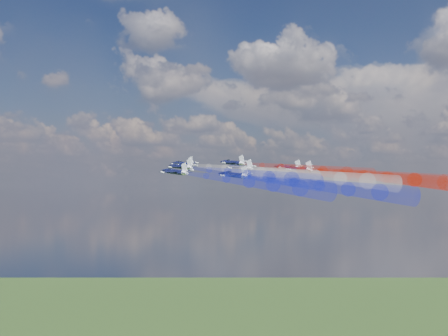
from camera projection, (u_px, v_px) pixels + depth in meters
The scene contains 16 objects.
jet_lead at pixel (183, 164), 181.73m from camera, with size 10.11×12.64×3.37m, color black, non-canonical shape.
trail_lead at pixel (243, 170), 159.36m from camera, with size 4.21×47.58×4.21m, color white, non-canonical shape.
jet_inner_left at pixel (181, 167), 165.11m from camera, with size 10.11×12.64×3.37m, color black, non-canonical shape.
trail_inner_left at pixel (247, 174), 142.75m from camera, with size 4.21×47.58×4.21m, color #1A24E0, non-canonical shape.
jet_inner_right at pixel (233, 163), 178.67m from camera, with size 10.11×12.64×3.37m, color black, non-canonical shape.
trail_inner_right at pixel (301, 169), 156.30m from camera, with size 4.21×47.58×4.21m, color red, non-canonical shape.
jet_outer_left at pixel (175, 172), 148.55m from camera, with size 10.11×12.64×3.37m, color black, non-canonical shape.
trail_outer_left at pixel (249, 181), 126.18m from camera, with size 4.21×47.58×4.21m, color #1A24E0, non-canonical shape.
jet_center_third at pixel (240, 168), 163.99m from camera, with size 10.11×12.64×3.37m, color black, non-canonical shape.
trail_center_third at pixel (316, 175), 141.62m from camera, with size 4.21×47.58×4.21m, color white, non-canonical shape.
jet_outer_right at pixel (288, 167), 178.42m from camera, with size 10.11×12.64×3.37m, color black, non-canonical shape.
trail_outer_right at pixel (364, 175), 156.05m from camera, with size 4.21×47.58×4.21m, color red, non-canonical shape.
jet_rear_left at pixel (234, 175), 146.59m from camera, with size 10.11×12.64×3.37m, color black, non-canonical shape.
trail_rear_left at pixel (320, 185), 124.23m from camera, with size 4.21×47.58×4.21m, color #1A24E0, non-canonical shape.
jet_rear_right at pixel (298, 169), 160.42m from camera, with size 10.11×12.64×3.37m, color black, non-canonical shape.
trail_rear_right at pixel (385, 177), 138.06m from camera, with size 4.21×47.58×4.21m, color red, non-canonical shape.
Camera 1 is at (89.50, -155.37, 167.44)m, focal length 44.18 mm.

